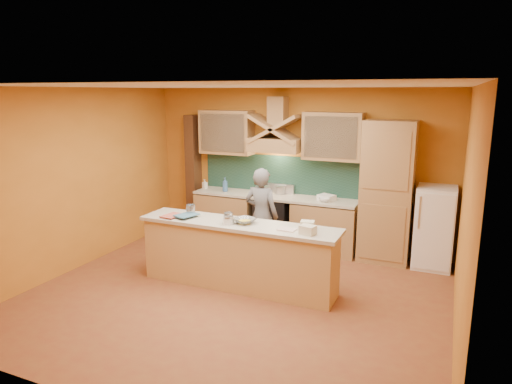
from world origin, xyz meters
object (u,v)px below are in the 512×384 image
at_px(fridge, 434,227).
at_px(person, 261,216).
at_px(kitchen_scale, 229,221).
at_px(mixing_bowl, 245,221).
at_px(stove, 274,221).

bearing_deg(fridge, person, -160.98).
relative_size(kitchen_scale, mixing_bowl, 0.39).
xyz_separation_m(fridge, person, (-2.57, -0.89, 0.13)).
bearing_deg(mixing_bowl, fridge, 38.27).
relative_size(stove, mixing_bowl, 3.07).
bearing_deg(mixing_bowl, person, 99.51).
distance_m(fridge, kitchen_scale, 3.30).
relative_size(fridge, person, 0.83).
bearing_deg(kitchen_scale, stove, 88.86).
bearing_deg(person, fridge, -157.94).
distance_m(fridge, mixing_bowl, 3.08).
xyz_separation_m(stove, kitchen_scale, (0.12, -2.03, 0.54)).
xyz_separation_m(person, mixing_bowl, (0.17, -1.01, 0.20)).
distance_m(person, kitchen_scale, 1.16).
xyz_separation_m(stove, mixing_bowl, (0.30, -1.90, 0.53)).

